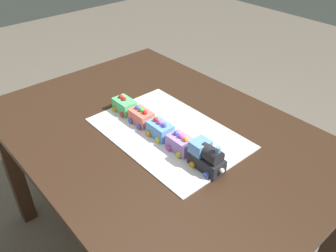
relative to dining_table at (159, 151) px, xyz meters
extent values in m
plane|color=#6B6054|center=(0.00, 0.00, -0.63)|extent=(8.00, 8.00, 0.00)
cube|color=#382316|center=(0.00, 0.00, 0.09)|extent=(1.40, 1.00, 0.03)
cube|color=#382316|center=(0.64, -0.44, -0.28)|extent=(0.07, 0.07, 0.71)
cube|color=#382316|center=(0.64, 0.44, -0.28)|extent=(0.07, 0.07, 0.71)
cube|color=silver|center=(-0.04, -0.02, 0.11)|extent=(0.60, 0.40, 0.00)
cube|color=#232328|center=(-0.28, 0.02, 0.14)|extent=(0.12, 0.06, 0.05)
cylinder|color=#232328|center=(-0.30, 0.02, 0.18)|extent=(0.07, 0.05, 0.05)
cube|color=#669EEA|center=(-0.25, 0.02, 0.18)|extent=(0.06, 0.06, 0.04)
cylinder|color=#669EEA|center=(-0.33, 0.02, 0.21)|extent=(0.02, 0.02, 0.03)
sphere|color=#F4EFCC|center=(-0.35, 0.02, 0.14)|extent=(0.02, 0.02, 0.02)
cylinder|color=orange|center=(-0.32, -0.01, 0.12)|extent=(0.02, 0.01, 0.02)
cylinder|color=#D84CB2|center=(-0.25, -0.01, 0.12)|extent=(0.02, 0.01, 0.02)
cylinder|color=#4C59D8|center=(-0.32, 0.06, 0.12)|extent=(0.02, 0.01, 0.02)
cylinder|color=orange|center=(-0.25, 0.06, 0.12)|extent=(0.02, 0.01, 0.02)
cube|color=#AD84E0|center=(-0.15, 0.02, 0.14)|extent=(0.10, 0.06, 0.06)
cylinder|color=#D84CB2|center=(-0.18, -0.01, 0.12)|extent=(0.02, 0.01, 0.02)
cylinder|color=yellow|center=(-0.13, -0.01, 0.12)|extent=(0.02, 0.01, 0.02)
cylinder|color=yellow|center=(-0.18, 0.06, 0.12)|extent=(0.02, 0.01, 0.02)
cylinder|color=#D84CB2|center=(-0.13, 0.06, 0.12)|extent=(0.02, 0.01, 0.02)
sphere|color=#4C59D8|center=(-0.13, 0.02, 0.17)|extent=(0.02, 0.02, 0.02)
sphere|color=#D84CB2|center=(-0.15, 0.02, 0.17)|extent=(0.02, 0.02, 0.02)
sphere|color=orange|center=(-0.18, 0.02, 0.17)|extent=(0.02, 0.02, 0.02)
cube|color=#669EEA|center=(-0.04, 0.02, 0.14)|extent=(0.10, 0.06, 0.06)
cylinder|color=yellow|center=(-0.06, -0.01, 0.12)|extent=(0.02, 0.01, 0.02)
cylinder|color=red|center=(-0.01, -0.01, 0.12)|extent=(0.02, 0.01, 0.02)
cylinder|color=yellow|center=(-0.06, 0.06, 0.12)|extent=(0.02, 0.01, 0.02)
cylinder|color=orange|center=(-0.01, 0.06, 0.12)|extent=(0.02, 0.01, 0.02)
sphere|color=#D84CB2|center=(-0.04, 0.02, 0.17)|extent=(0.02, 0.02, 0.02)
sphere|color=#4C59D8|center=(-0.06, 0.02, 0.17)|extent=(0.02, 0.02, 0.02)
sphere|color=red|center=(-0.01, 0.02, 0.17)|extent=(0.02, 0.02, 0.02)
cube|color=#F27260|center=(0.08, 0.02, 0.14)|extent=(0.10, 0.06, 0.06)
cylinder|color=green|center=(0.05, -0.01, 0.12)|extent=(0.02, 0.01, 0.02)
cylinder|color=#4C59D8|center=(0.11, -0.01, 0.12)|extent=(0.02, 0.01, 0.02)
cylinder|color=#4C59D8|center=(0.05, 0.06, 0.12)|extent=(0.02, 0.01, 0.02)
cylinder|color=#4C59D8|center=(0.11, 0.06, 0.12)|extent=(0.02, 0.01, 0.02)
sphere|color=red|center=(0.06, 0.02, 0.17)|extent=(0.02, 0.02, 0.02)
sphere|color=green|center=(0.08, 0.02, 0.17)|extent=(0.02, 0.02, 0.02)
sphere|color=#4C59D8|center=(0.11, 0.02, 0.17)|extent=(0.02, 0.02, 0.02)
cube|color=#59CC7A|center=(0.20, 0.02, 0.14)|extent=(0.10, 0.06, 0.06)
cylinder|color=#4C59D8|center=(0.17, -0.01, 0.12)|extent=(0.02, 0.01, 0.02)
cylinder|color=orange|center=(0.23, -0.01, 0.12)|extent=(0.02, 0.01, 0.02)
cylinder|color=red|center=(0.17, 0.06, 0.12)|extent=(0.02, 0.01, 0.02)
cylinder|color=orange|center=(0.23, 0.06, 0.12)|extent=(0.02, 0.01, 0.02)
sphere|color=red|center=(0.20, 0.02, 0.17)|extent=(0.02, 0.02, 0.02)
sphere|color=red|center=(0.22, 0.02, 0.17)|extent=(0.02, 0.02, 0.02)
camera|label=1|loc=(-0.87, 0.71, 0.91)|focal=36.87mm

